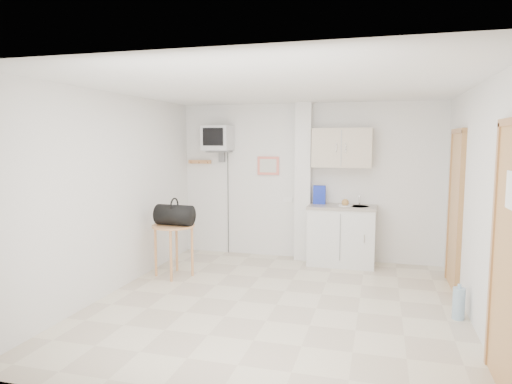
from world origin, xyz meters
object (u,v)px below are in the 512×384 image
(round_table, at_px, (174,232))
(crt_television, at_px, (218,139))
(duffel_bag, at_px, (175,215))
(water_bottle, at_px, (459,303))

(round_table, bearing_deg, crt_television, 81.18)
(duffel_bag, bearing_deg, round_table, 148.82)
(duffel_bag, xyz_separation_m, water_bottle, (3.60, -0.61, -0.71))
(water_bottle, bearing_deg, round_table, 170.06)
(duffel_bag, distance_m, water_bottle, 3.72)
(duffel_bag, height_order, water_bottle, duffel_bag)
(crt_television, relative_size, round_table, 2.92)
(crt_television, xyz_separation_m, water_bottle, (3.43, -1.93, -1.76))
(crt_television, distance_m, water_bottle, 4.31)
(crt_television, xyz_separation_m, round_table, (-0.20, -1.29, -1.31))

